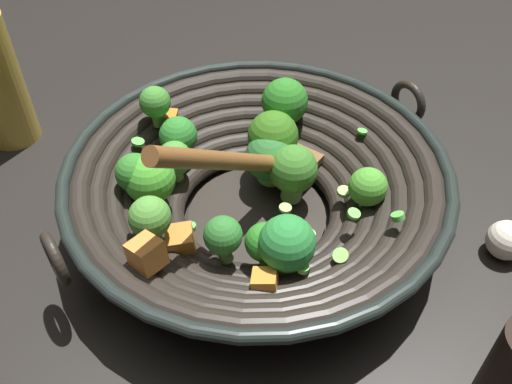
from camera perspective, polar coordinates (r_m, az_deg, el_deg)
ground_plane at (r=0.65m, az=0.11°, el=-2.80°), size 4.00×4.00×0.00m
wok at (r=0.62m, az=-0.02°, el=0.80°), size 0.44×0.42×0.20m
garlic_bulb at (r=0.66m, az=24.04°, el=-4.48°), size 0.04×0.04×0.04m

